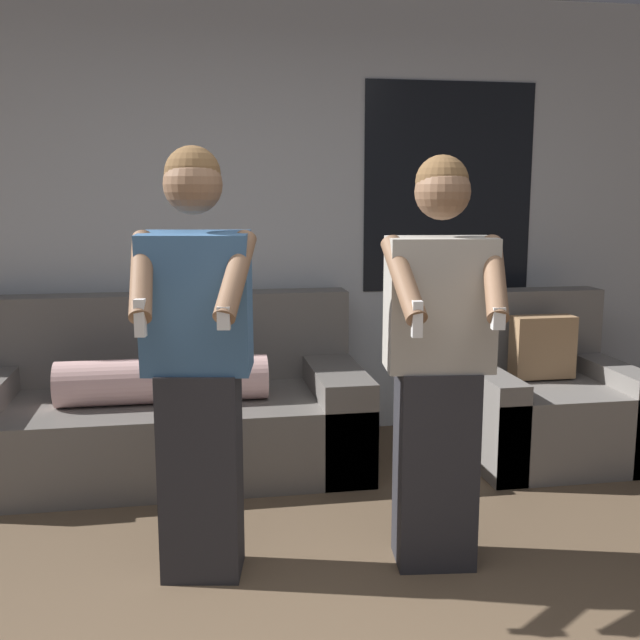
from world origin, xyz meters
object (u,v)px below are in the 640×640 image
(couch, at_px, (166,411))
(person_left, at_px, (198,364))
(person_right, at_px, (438,364))
(armchair, at_px, (541,402))

(couch, distance_m, person_left, 1.38)
(couch, distance_m, person_right, 1.82)
(armchair, relative_size, person_left, 0.56)
(person_right, bearing_deg, couch, 130.27)
(couch, relative_size, armchair, 2.28)
(couch, height_order, armchair, armchair)
(couch, relative_size, person_right, 1.31)
(person_left, bearing_deg, person_right, -4.24)
(armchair, bearing_deg, person_left, -151.29)
(armchair, bearing_deg, couch, 175.51)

